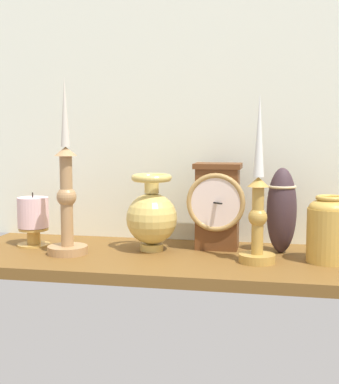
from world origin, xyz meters
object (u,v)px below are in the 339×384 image
candlestick_tall_left (67,199)px  candlestick_tall_center (258,207)px  mantel_clock (217,205)px  tall_ceramic_vase (282,210)px  brass_vase_jar (329,227)px  pillar_candle_front (33,218)px  brass_vase_bulbous (152,215)px

candlestick_tall_left → candlestick_tall_center: size_ratio=1.11×
candlestick_tall_left → candlestick_tall_center: (41.75, 0.20, -0.64)cm
candlestick_tall_center → candlestick_tall_left: bearing=-179.7°
mantel_clock → candlestick_tall_center: 15.22cm
candlestick_tall_center → tall_ceramic_vase: 11.78cm
mantel_clock → candlestick_tall_left: (-32.04, -11.83, 2.08)cm
candlestick_tall_center → brass_vase_jar: candlestick_tall_center is taller
candlestick_tall_center → brass_vase_jar: size_ratio=2.51×
brass_vase_jar → pillar_candle_front: brass_vase_jar is taller
candlestick_tall_center → pillar_candle_front: size_ratio=2.74×
brass_vase_jar → tall_ceramic_vase: (-9.75, 6.81, 2.45)cm
mantel_clock → pillar_candle_front: size_ratio=1.55×
brass_vase_jar → tall_ceramic_vase: bearing=145.1°
brass_vase_bulbous → tall_ceramic_vase: size_ratio=0.92×
pillar_candle_front → tall_ceramic_vase: tall_ceramic_vase is taller
candlestick_tall_left → tall_ceramic_vase: size_ratio=2.04×
candlestick_tall_left → mantel_clock: bearing=20.3°
mantel_clock → brass_vase_bulbous: (-14.40, -4.82, -2.13)cm
brass_vase_bulbous → pillar_candle_front: brass_vase_bulbous is taller
mantel_clock → tall_ceramic_vase: size_ratio=1.04×
candlestick_tall_left → pillar_candle_front: bearing=148.7°
candlestick_tall_left → tall_ceramic_vase: (46.61, 10.75, -2.64)cm
brass_vase_bulbous → candlestick_tall_center: bearing=-15.8°
brass_vase_jar → tall_ceramic_vase: tall_ceramic_vase is taller
mantel_clock → candlestick_tall_center: bearing=-50.1°
tall_ceramic_vase → brass_vase_jar: bearing=-34.9°
candlestick_tall_left → pillar_candle_front: (-11.38, 6.93, -5.80)cm
candlestick_tall_left → tall_ceramic_vase: 47.91cm
tall_ceramic_vase → candlestick_tall_left: bearing=-167.0°
brass_vase_jar → candlestick_tall_center: bearing=-165.7°
brass_vase_bulbous → brass_vase_jar: 38.85cm
brass_vase_jar → pillar_candle_front: size_ratio=1.09×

